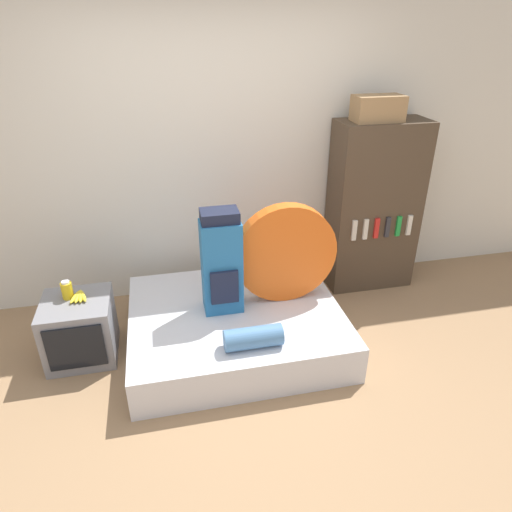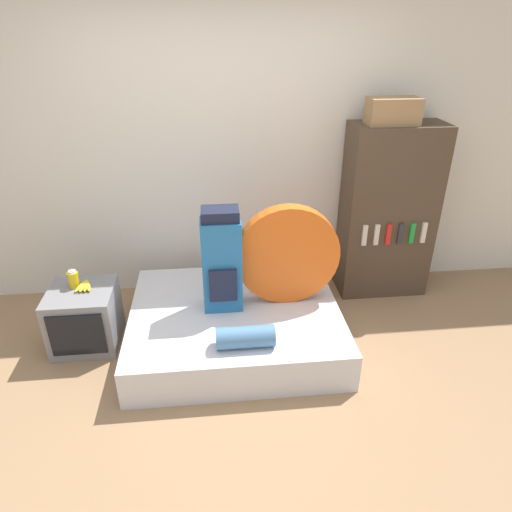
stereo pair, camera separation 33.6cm
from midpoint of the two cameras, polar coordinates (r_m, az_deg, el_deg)
name	(u,v)px [view 1 (the left image)]	position (r m, az deg, el deg)	size (l,w,h in m)	color
ground_plane	(255,412)	(3.18, -3.33, -18.99)	(16.00, 16.00, 0.00)	#997551
wall_back	(212,152)	(3.99, -7.94, 12.71)	(8.00, 0.05, 2.60)	silver
bed	(236,325)	(3.66, -5.22, -8.69)	(1.62, 1.36, 0.30)	silver
backpack	(222,263)	(3.39, -7.16, -1.00)	(0.29, 0.24, 0.81)	#23669E
tent_bag	(285,253)	(3.50, 0.98, 0.27)	(0.80, 0.11, 0.80)	#E05B19
sleeping_roll	(253,338)	(3.15, -3.43, -10.25)	(0.40, 0.15, 0.15)	teal
television	(80,329)	(3.76, -23.59, -8.45)	(0.49, 0.50, 0.48)	gray
canister	(67,290)	(3.67, -25.02, -3.95)	(0.08, 0.08, 0.14)	gold
banana_bunch	(79,296)	(3.65, -23.73, -4.70)	(0.14, 0.18, 0.03)	yellow
bookshelf	(374,207)	(4.27, 12.34, 5.95)	(0.79, 0.40, 1.55)	#473828
cardboard_box	(378,108)	(3.98, 12.59, 17.54)	(0.41, 0.22, 0.21)	#99754C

